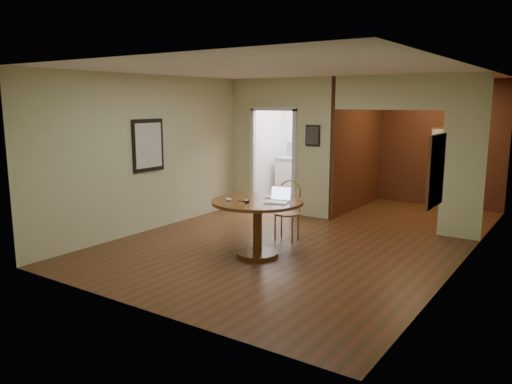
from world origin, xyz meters
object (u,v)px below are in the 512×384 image
Objects in this scene: closed_laptop at (273,197)px; open_laptop at (279,198)px; chair at (288,207)px; dining_table at (257,215)px.

open_laptop is at bearing -69.66° from closed_laptop.
open_laptop is at bearing -77.96° from chair.
chair is at bearing 94.80° from dining_table.
dining_table is 0.38m from closed_laptop.
dining_table is 0.43m from open_laptop.
closed_laptop is (0.17, -0.75, 0.30)m from chair.
chair reaches higher than closed_laptop.
open_laptop reaches higher than closed_laptop.
closed_laptop is at bearing -87.78° from chair.
dining_table is 4.52× the size of closed_laptop.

